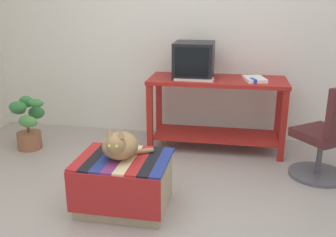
{
  "coord_description": "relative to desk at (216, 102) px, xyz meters",
  "views": [
    {
      "loc": [
        0.63,
        -2.34,
        1.58
      ],
      "look_at": [
        0.02,
        0.85,
        0.55
      ],
      "focal_mm": 40.46,
      "sensor_mm": 36.0,
      "label": 1
    }
  ],
  "objects": [
    {
      "name": "ground_plane",
      "position": [
        -0.4,
        -1.6,
        -0.53
      ],
      "size": [
        14.0,
        14.0,
        0.0
      ],
      "primitive_type": "plane",
      "color": "#9E9389"
    },
    {
      "name": "tv_monitor",
      "position": [
        -0.25,
        0.03,
        0.43
      ],
      "size": [
        0.42,
        0.45,
        0.37
      ],
      "rotation": [
        0.0,
        0.0,
        0.01
      ],
      "color": "black",
      "rests_on": "desk"
    },
    {
      "name": "book",
      "position": [
        0.38,
        -0.04,
        0.27
      ],
      "size": [
        0.26,
        0.32,
        0.03
      ],
      "primitive_type": "cube",
      "rotation": [
        0.0,
        0.0,
        0.25
      ],
      "color": "white",
      "rests_on": "desk"
    },
    {
      "name": "back_wall",
      "position": [
        -0.4,
        0.45,
        0.77
      ],
      "size": [
        8.0,
        0.1,
        2.6
      ],
      "primitive_type": "cube",
      "color": "silver",
      "rests_on": "ground_plane"
    },
    {
      "name": "pen",
      "position": [
        0.47,
        -0.0,
        0.25
      ],
      "size": [
        0.08,
        0.12,
        0.01
      ],
      "primitive_type": "cylinder",
      "rotation": [
        0.0,
        1.57,
        0.99
      ],
      "color": "#B7B7BC",
      "rests_on": "desk"
    },
    {
      "name": "potted_plant",
      "position": [
        -1.99,
        -0.4,
        -0.25
      ],
      "size": [
        0.41,
        0.37,
        0.58
      ],
      "color": "brown",
      "rests_on": "ground_plane"
    },
    {
      "name": "cat",
      "position": [
        -0.63,
        -1.4,
        -0.0
      ],
      "size": [
        0.37,
        0.36,
        0.28
      ],
      "rotation": [
        0.0,
        0.0,
        0.04
      ],
      "color": "#9E7A4C",
      "rests_on": "ottoman_with_blanket"
    },
    {
      "name": "desk",
      "position": [
        0.0,
        0.0,
        0.0
      ],
      "size": [
        1.44,
        0.59,
        0.78
      ],
      "rotation": [
        0.0,
        0.0,
        0.01
      ],
      "color": "maroon",
      "rests_on": "ground_plane"
    },
    {
      "name": "keyboard",
      "position": [
        -0.23,
        -0.13,
        0.26
      ],
      "size": [
        0.4,
        0.16,
        0.02
      ],
      "primitive_type": "cube",
      "rotation": [
        0.0,
        0.0,
        -0.02
      ],
      "color": "beige",
      "rests_on": "desk"
    },
    {
      "name": "office_chair",
      "position": [
        1.03,
        -0.57,
        -0.14
      ],
      "size": [
        0.59,
        0.59,
        0.89
      ],
      "rotation": [
        0.0,
        0.0,
        3.81
      ],
      "color": "#4C4C51",
      "rests_on": "ground_plane"
    },
    {
      "name": "stapler",
      "position": [
        0.37,
        -0.13,
        0.27
      ],
      "size": [
        0.07,
        0.12,
        0.04
      ],
      "primitive_type": "cube",
      "rotation": [
        0.0,
        0.0,
        0.36
      ],
      "color": "#2342B7",
      "rests_on": "desk"
    },
    {
      "name": "ottoman_with_blanket",
      "position": [
        -0.61,
        -1.39,
        -0.32
      ],
      "size": [
        0.7,
        0.57,
        0.42
      ],
      "color": "tan",
      "rests_on": "ground_plane"
    }
  ]
}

